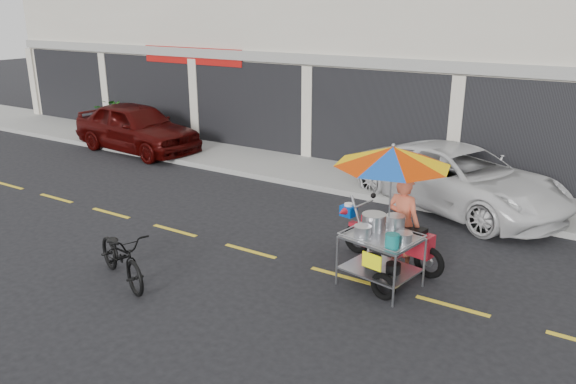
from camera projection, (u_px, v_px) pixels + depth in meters
The scene contains 9 objects.
ground at pixel (341, 276), 10.03m from camera, with size 90.00×90.00×0.00m, color black.
sidewalk at pixel (439, 191), 14.42m from camera, with size 45.00×3.00×0.15m, color gray.
centerline at pixel (341, 276), 10.03m from camera, with size 42.00×0.10×0.01m, color gold.
maroon_sedan at pixel (137, 127), 18.41m from camera, with size 1.90×4.72×1.61m, color #330403.
white_pickup at pixel (460, 178), 13.21m from camera, with size 2.42×5.24×1.46m, color silver.
plant_tall at pixel (109, 113), 21.37m from camera, with size 0.99×0.86×1.10m, color #1A5314.
plant_short at pixel (115, 116), 20.95m from camera, with size 0.60×0.60×1.07m, color #1A5314.
near_bicycle at pixel (122, 256), 9.68m from camera, with size 0.65×1.86×0.98m, color black.
food_vendor_rig at pixel (394, 194), 9.47m from camera, with size 2.49×2.31×2.51m.
Camera 1 is at (4.01, -8.16, 4.59)m, focal length 35.00 mm.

